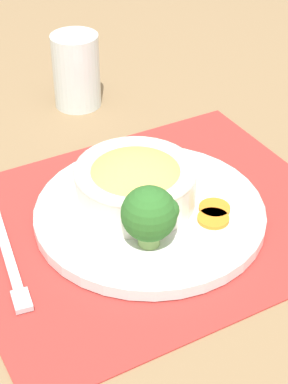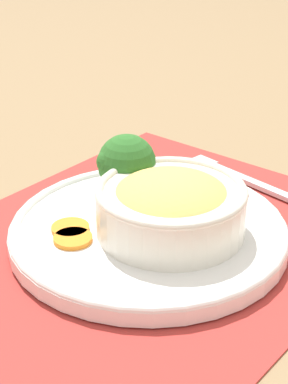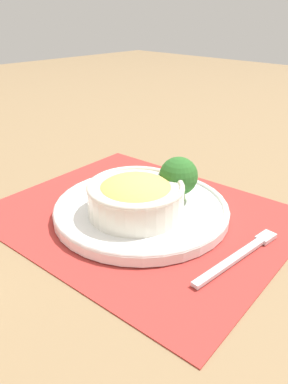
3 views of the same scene
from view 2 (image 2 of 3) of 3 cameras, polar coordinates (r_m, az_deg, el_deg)
The scene contains 8 objects.
ground_plane at distance 0.70m, azimuth 0.39°, elevation -4.51°, with size 4.00×4.00×0.00m, color #8C704C.
placemat at distance 0.70m, azimuth 0.39°, elevation -4.37°, with size 0.52×0.44×0.00m.
plate at distance 0.69m, azimuth 0.39°, elevation -3.44°, with size 0.30×0.30×0.02m.
bowl at distance 0.67m, azimuth 2.40°, elevation -1.17°, with size 0.16×0.16×0.06m.
broccoli_floret at distance 0.73m, azimuth -1.59°, elevation 2.50°, with size 0.07×0.07×0.08m.
carrot_slice_near at distance 0.69m, azimuth -6.56°, elevation -3.23°, with size 0.04×0.04×0.01m.
carrot_slice_middle at distance 0.67m, azimuth -6.34°, elevation -4.14°, with size 0.04×0.04×0.01m.
fork at distance 0.84m, azimuth 8.19°, elevation 1.42°, with size 0.03×0.18×0.01m.
Camera 2 is at (-0.43, -0.41, 0.37)m, focal length 60.00 mm.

